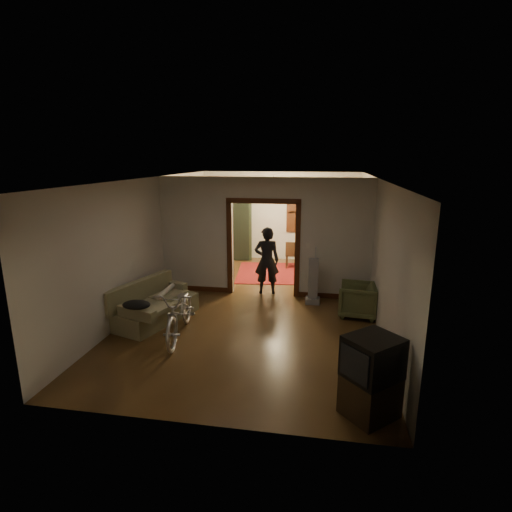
% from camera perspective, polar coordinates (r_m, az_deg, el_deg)
% --- Properties ---
extents(floor, '(5.00, 8.50, 0.01)m').
position_cam_1_polar(floor, '(9.09, 0.32, -6.91)').
color(floor, '#3B2613').
rests_on(floor, ground).
extents(ceiling, '(5.00, 8.50, 0.01)m').
position_cam_1_polar(ceiling, '(8.51, 0.35, 11.01)').
color(ceiling, white).
rests_on(ceiling, floor).
extents(wall_back, '(5.00, 0.02, 2.80)m').
position_cam_1_polar(wall_back, '(12.84, 3.44, 5.69)').
color(wall_back, beige).
rests_on(wall_back, floor).
extents(wall_left, '(0.02, 8.50, 2.80)m').
position_cam_1_polar(wall_left, '(9.42, -14.86, 2.23)').
color(wall_left, beige).
rests_on(wall_left, floor).
extents(wall_right, '(0.02, 8.50, 2.80)m').
position_cam_1_polar(wall_right, '(8.65, 16.90, 1.09)').
color(wall_right, beige).
rests_on(wall_right, floor).
extents(partition_wall, '(5.00, 0.14, 2.80)m').
position_cam_1_polar(partition_wall, '(9.41, 1.08, 2.70)').
color(partition_wall, beige).
rests_on(partition_wall, floor).
extents(door_casing, '(1.74, 0.20, 2.32)m').
position_cam_1_polar(door_casing, '(9.48, 1.07, 0.92)').
color(door_casing, '#3B1C0D').
rests_on(door_casing, floor).
extents(far_window, '(0.98, 0.06, 1.28)m').
position_cam_1_polar(far_window, '(12.72, 6.58, 6.23)').
color(far_window, black).
rests_on(far_window, wall_back).
extents(chandelier, '(0.24, 0.24, 0.24)m').
position_cam_1_polar(chandelier, '(11.00, 2.49, 9.31)').
color(chandelier, '#FFE0A5').
rests_on(chandelier, ceiling).
extents(light_switch, '(0.08, 0.01, 0.12)m').
position_cam_1_polar(light_switch, '(9.28, 7.43, 1.46)').
color(light_switch, silver).
rests_on(light_switch, partition_wall).
extents(sofa, '(1.33, 1.97, 0.83)m').
position_cam_1_polar(sofa, '(8.34, -14.15, -6.24)').
color(sofa, olive).
rests_on(sofa, floor).
extents(rolled_paper, '(0.10, 0.81, 0.10)m').
position_cam_1_polar(rolled_paper, '(8.53, -12.77, -4.91)').
color(rolled_paper, beige).
rests_on(rolled_paper, sofa).
extents(jacket, '(0.51, 0.38, 0.15)m').
position_cam_1_polar(jacket, '(7.47, -16.71, -6.68)').
color(jacket, black).
rests_on(jacket, sofa).
extents(bicycle, '(0.89, 1.92, 0.97)m').
position_cam_1_polar(bicycle, '(7.50, -10.78, -7.81)').
color(bicycle, silver).
rests_on(bicycle, floor).
extents(armchair, '(0.85, 0.83, 0.70)m').
position_cam_1_polar(armchair, '(8.61, 14.33, -6.09)').
color(armchair, '#4F5831').
rests_on(armchair, floor).
extents(tv_stand, '(0.82, 0.82, 0.55)m').
position_cam_1_polar(tv_stand, '(5.59, 15.96, -18.59)').
color(tv_stand, black).
rests_on(tv_stand, floor).
extents(crt_tv, '(0.84, 0.83, 0.54)m').
position_cam_1_polar(crt_tv, '(5.33, 16.35, -13.75)').
color(crt_tv, black).
rests_on(crt_tv, tv_stand).
extents(vacuum, '(0.33, 0.26, 1.05)m').
position_cam_1_polar(vacuum, '(9.08, 8.17, -3.58)').
color(vacuum, gray).
rests_on(vacuum, floor).
extents(person, '(0.65, 0.48, 1.64)m').
position_cam_1_polar(person, '(9.59, 1.55, -0.66)').
color(person, black).
rests_on(person, floor).
extents(oriental_rug, '(1.92, 2.38, 0.02)m').
position_cam_1_polar(oriental_rug, '(11.49, 1.60, -2.38)').
color(oriental_rug, maroon).
rests_on(oriental_rug, floor).
extents(locker, '(1.06, 0.73, 1.94)m').
position_cam_1_polar(locker, '(12.93, -2.81, 3.83)').
color(locker, '#232D1B').
rests_on(locker, floor).
extents(globe, '(0.29, 0.29, 0.29)m').
position_cam_1_polar(globe, '(12.80, -2.86, 8.10)').
color(globe, '#1E5972').
rests_on(globe, locker).
extents(desk, '(1.19, 0.81, 0.81)m').
position_cam_1_polar(desk, '(12.37, 8.55, 0.56)').
color(desk, '#311D10').
rests_on(desk, floor).
extents(desk_chair, '(0.43, 0.43, 0.82)m').
position_cam_1_polar(desk_chair, '(11.98, 5.18, 0.22)').
color(desk_chair, '#311D10').
rests_on(desk_chair, floor).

